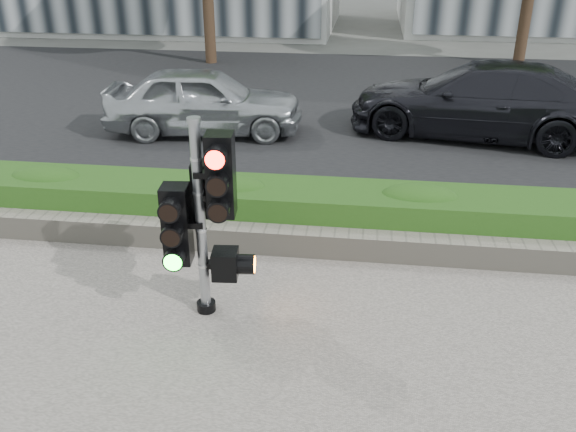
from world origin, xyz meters
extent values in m
plane|color=#51514C|center=(0.00, 0.00, 0.00)|extent=(120.00, 120.00, 0.00)
cube|color=black|center=(0.00, 10.00, 0.01)|extent=(60.00, 13.00, 0.02)
cube|color=gray|center=(0.00, 3.15, 0.06)|extent=(60.00, 0.25, 0.12)
cube|color=gray|center=(0.00, 1.90, 0.20)|extent=(12.00, 0.32, 0.34)
cube|color=#457D26|center=(0.00, 2.55, 0.37)|extent=(12.00, 1.00, 0.68)
cylinder|color=black|center=(5.50, 15.50, 1.79)|extent=(0.36, 0.36, 3.58)
cylinder|color=black|center=(-1.01, 0.37, 0.08)|extent=(0.22, 0.22, 0.11)
cylinder|color=gray|center=(-1.01, 0.37, 1.15)|extent=(0.11, 0.11, 2.25)
cylinder|color=gray|center=(-1.01, 0.37, 2.30)|extent=(0.14, 0.14, 0.05)
cube|color=#FF1107|center=(-0.75, 0.36, 1.73)|extent=(0.31, 0.31, 0.90)
cube|color=#14E51E|center=(-1.26, 0.32, 1.15)|extent=(0.31, 0.31, 0.90)
cube|color=black|center=(-1.00, 0.63, 1.45)|extent=(0.31, 0.31, 0.61)
cube|color=orange|center=(-0.77, 0.43, 0.63)|extent=(0.31, 0.31, 0.33)
imported|color=#A9ACB0|center=(-2.74, 7.02, 0.73)|extent=(4.31, 2.11, 1.42)
imported|color=black|center=(3.03, 7.59, 0.80)|extent=(5.67, 3.19, 1.55)
camera|label=1|loc=(0.71, -5.37, 4.04)|focal=38.00mm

